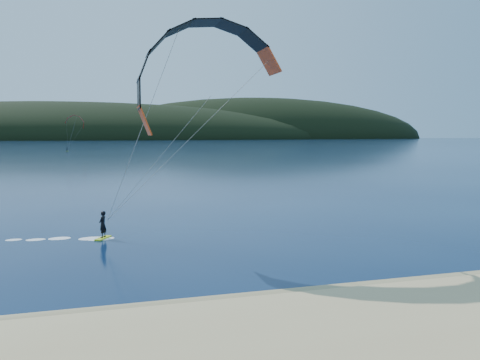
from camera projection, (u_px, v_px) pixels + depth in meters
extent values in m
plane|color=#071533|center=(195.00, 360.00, 15.66)|extent=(1800.00, 1800.00, 0.00)
cube|color=olive|center=(176.00, 310.00, 19.97)|extent=(220.00, 2.50, 0.10)
ellipsoid|color=black|center=(75.00, 140.00, 692.19)|extent=(840.00, 280.00, 110.00)
ellipsoid|color=black|center=(265.00, 139.00, 813.87)|extent=(600.00, 240.00, 140.00)
cube|color=#B8D519|center=(103.00, 238.00, 33.88)|extent=(1.21, 1.62, 0.09)
imported|color=black|center=(103.00, 224.00, 33.78)|extent=(0.75, 0.84, 1.94)
cylinder|color=gray|center=(156.00, 162.00, 31.27)|extent=(0.02, 0.02, 12.04)
cube|color=#B8D519|center=(67.00, 151.00, 211.22)|extent=(1.21, 1.39, 0.08)
imported|color=black|center=(67.00, 149.00, 211.13)|extent=(1.03, 1.06, 1.73)
cylinder|color=gray|center=(71.00, 136.00, 207.79)|extent=(0.02, 0.02, 13.04)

